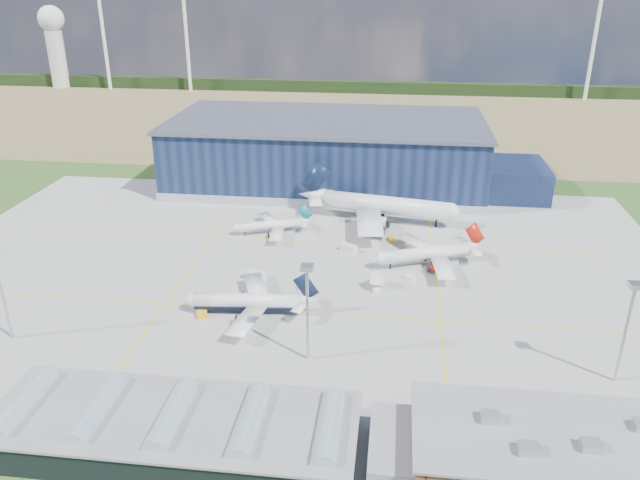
% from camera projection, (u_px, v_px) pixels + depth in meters
% --- Properties ---
extents(ground, '(600.00, 600.00, 0.00)m').
position_uv_depth(ground, '(287.00, 292.00, 166.51)').
color(ground, '#32511E').
rests_on(ground, ground).
extents(apron, '(220.00, 160.00, 0.08)m').
position_uv_depth(apron, '(293.00, 276.00, 175.61)').
color(apron, gray).
rests_on(apron, ground).
extents(farmland, '(600.00, 220.00, 0.01)m').
position_uv_depth(farmland, '(351.00, 117.00, 366.88)').
color(farmland, olive).
rests_on(farmland, ground).
extents(treeline, '(600.00, 8.00, 8.00)m').
position_uv_depth(treeline, '(360.00, 87.00, 438.16)').
color(treeline, black).
rests_on(treeline, ground).
extents(horizon_dressing, '(440.20, 18.00, 70.00)m').
position_uv_depth(horizon_dressing, '(92.00, 39.00, 442.74)').
color(horizon_dressing, white).
rests_on(horizon_dressing, ground).
extents(hangar, '(145.00, 62.00, 26.10)m').
position_uv_depth(hangar, '(334.00, 155.00, 247.93)').
color(hangar, '#111D38').
rests_on(hangar, ground).
extents(ops_building, '(46.00, 23.00, 10.90)m').
position_uv_depth(ops_building, '(550.00, 456.00, 103.72)').
color(ops_building, brown).
rests_on(ops_building, ground).
extents(glass_concourse, '(78.00, 23.00, 8.60)m').
position_uv_depth(glass_concourse, '(193.00, 430.00, 111.13)').
color(glass_concourse, black).
rests_on(glass_concourse, ground).
extents(light_mast_center, '(2.60, 2.60, 23.00)m').
position_uv_depth(light_mast_center, '(307.00, 297.00, 131.92)').
color(light_mast_center, '#AEB1B5').
rests_on(light_mast_center, ground).
extents(light_mast_east, '(2.60, 2.60, 23.00)m').
position_uv_depth(light_mast_east, '(629.00, 317.00, 124.56)').
color(light_mast_east, '#AEB1B5').
rests_on(light_mast_east, ground).
extents(airliner_navy, '(36.80, 36.13, 11.06)m').
position_uv_depth(airliner_navy, '(246.00, 294.00, 154.28)').
color(airliner_navy, silver).
rests_on(airliner_navy, ground).
extents(airliner_red, '(45.09, 44.68, 11.36)m').
position_uv_depth(airliner_red, '(426.00, 247.00, 180.07)').
color(airliner_red, silver).
rests_on(airliner_red, ground).
extents(airliner_widebody, '(65.55, 64.57, 18.37)m').
position_uv_depth(airliner_widebody, '(385.00, 196.00, 210.19)').
color(airliner_widebody, silver).
rests_on(airliner_widebody, ground).
extents(airliner_regional, '(34.41, 34.08, 8.72)m').
position_uv_depth(airliner_regional, '(270.00, 221.00, 202.62)').
color(airliner_regional, silver).
rests_on(airliner_regional, ground).
extents(gse_tug_a, '(3.52, 4.51, 1.65)m').
position_uv_depth(gse_tug_a, '(202.00, 313.00, 155.05)').
color(gse_tug_a, '#FFAE16').
rests_on(gse_tug_a, ground).
extents(gse_van_a, '(6.43, 4.69, 2.57)m').
position_uv_depth(gse_van_a, '(255.00, 276.00, 172.72)').
color(gse_van_a, silver).
rests_on(gse_van_a, ground).
extents(gse_van_b, '(5.54, 4.87, 2.35)m').
position_uv_depth(gse_van_b, '(349.00, 248.00, 190.21)').
color(gse_van_b, silver).
rests_on(gse_van_b, ground).
extents(gse_tug_c, '(2.49, 3.30, 1.29)m').
position_uv_depth(gse_tug_c, '(392.00, 239.00, 198.19)').
color(gse_tug_c, '#FFAE16').
rests_on(gse_tug_c, ground).
extents(gse_cart_b, '(3.63, 3.48, 1.31)m').
position_uv_depth(gse_cart_b, '(410.00, 278.00, 173.02)').
color(gse_cart_b, silver).
rests_on(gse_cart_b, ground).
extents(airstair, '(3.85, 5.63, 3.35)m').
position_uv_depth(airstair, '(378.00, 283.00, 168.19)').
color(airstair, silver).
rests_on(airstair, ground).
extents(car_b, '(4.21, 1.77, 1.35)m').
position_uv_depth(car_b, '(580.00, 415.00, 119.46)').
color(car_b, '#99999E').
rests_on(car_b, ground).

